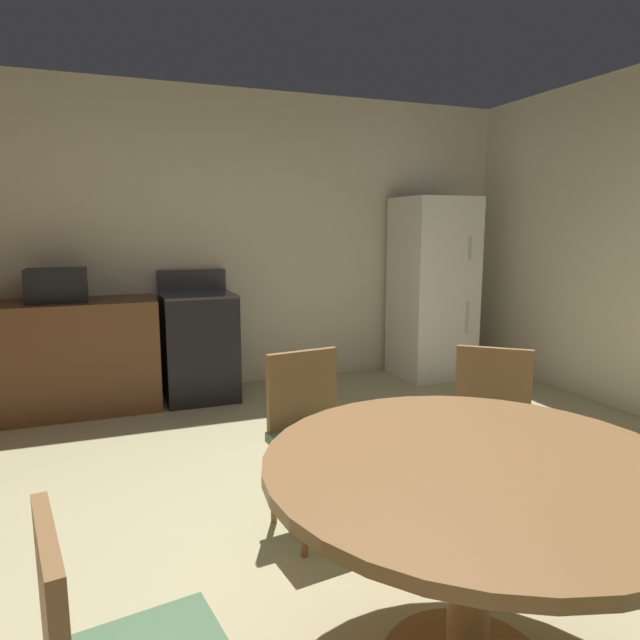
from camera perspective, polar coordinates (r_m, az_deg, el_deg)
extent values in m
plane|color=tan|center=(2.78, 5.30, -22.83)|extent=(14.00, 14.00, 0.00)
cube|color=beige|center=(5.34, -9.66, 7.88)|extent=(5.97, 0.12, 2.70)
cube|color=brown|center=(4.98, -27.72, -3.64)|extent=(2.01, 0.60, 0.90)
cube|color=black|center=(4.99, -12.10, -2.71)|extent=(0.60, 0.60, 0.90)
cube|color=#38383D|center=(4.92, -12.28, 2.53)|extent=(0.60, 0.60, 0.02)
cube|color=#38383D|center=(5.18, -12.80, 3.97)|extent=(0.60, 0.04, 0.18)
cube|color=white|center=(5.69, 11.26, 3.18)|extent=(0.68, 0.66, 1.76)
cylinder|color=#B2B2B7|center=(5.48, 14.91, 7.00)|extent=(0.02, 0.02, 0.22)
cylinder|color=#B2B2B7|center=(5.54, 14.62, 0.28)|extent=(0.02, 0.02, 0.30)
cube|color=black|center=(4.86, -25.03, 3.21)|extent=(0.44, 0.32, 0.26)
cylinder|color=olive|center=(2.08, 14.89, -23.61)|extent=(0.14, 0.14, 0.72)
cylinder|color=olive|center=(1.90, 15.39, -13.94)|extent=(1.35, 1.35, 0.04)
cylinder|color=olive|center=(2.83, 4.81, -17.19)|extent=(0.03, 0.03, 0.43)
cylinder|color=olive|center=(2.68, -1.63, -18.80)|extent=(0.03, 0.03, 0.43)
cylinder|color=olive|center=(3.10, 1.25, -14.76)|extent=(0.03, 0.03, 0.43)
cylinder|color=olive|center=(2.96, -4.72, -16.00)|extent=(0.03, 0.03, 0.43)
cube|color=#4C704C|center=(2.79, -0.07, -12.30)|extent=(0.45, 0.45, 0.05)
cube|color=olive|center=(2.87, -1.79, -7.23)|extent=(0.38, 0.08, 0.42)
cylinder|color=olive|center=(2.91, 19.77, -17.03)|extent=(0.03, 0.03, 0.43)
cylinder|color=olive|center=(2.92, 12.80, -16.58)|extent=(0.03, 0.03, 0.43)
cylinder|color=olive|center=(3.22, 19.78, -14.38)|extent=(0.03, 0.03, 0.43)
cylinder|color=olive|center=(3.23, 13.55, -13.99)|extent=(0.03, 0.03, 0.43)
cube|color=#4C704C|center=(2.97, 16.69, -11.33)|extent=(0.56, 0.56, 0.05)
cube|color=olive|center=(3.08, 17.06, -6.51)|extent=(0.31, 0.27, 0.42)
cube|color=olive|center=(1.46, -25.29, -25.87)|extent=(0.10, 0.38, 0.42)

